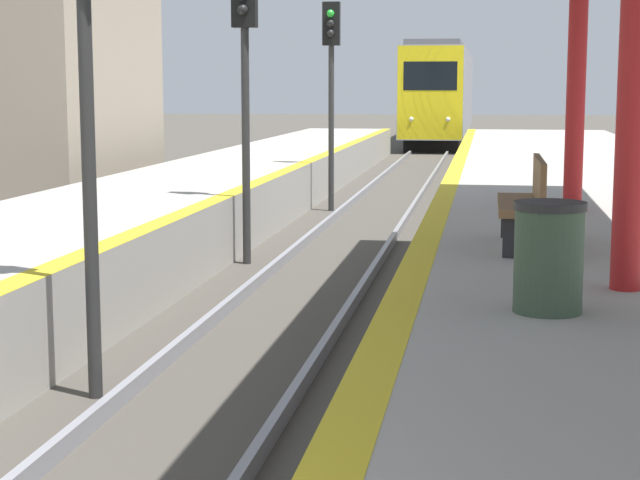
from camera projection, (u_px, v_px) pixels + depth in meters
The scene contains 6 objects.
train at pixel (442, 94), 51.79m from camera, with size 2.60×21.18×4.50m.
signal_near at pixel (84, 34), 8.76m from camera, with size 0.36×0.31×4.41m.
signal_mid at pixel (245, 57), 15.69m from camera, with size 0.36×0.31×4.41m.
signal_far at pixel (331, 66), 22.55m from camera, with size 0.36×0.31×4.41m.
trash_bin at pixel (549, 257), 7.80m from camera, with size 0.53×0.53×0.82m.
bench at pixel (526, 200), 10.94m from camera, with size 0.44×1.74×0.92m.
Camera 1 is at (2.29, -1.81, 2.66)m, focal length 60.00 mm.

